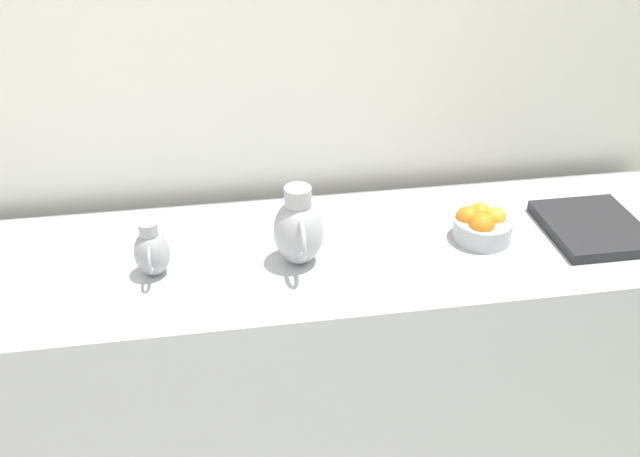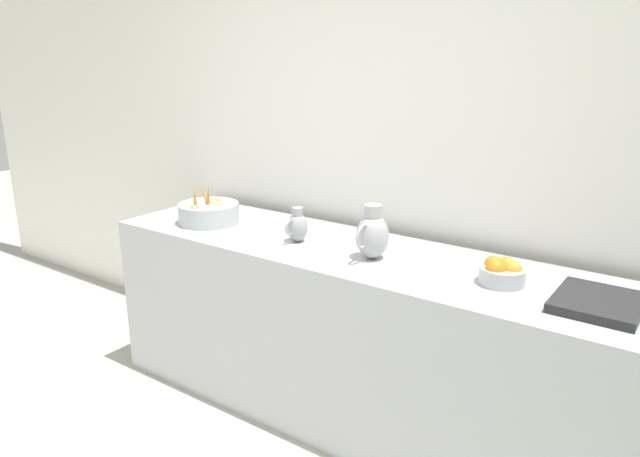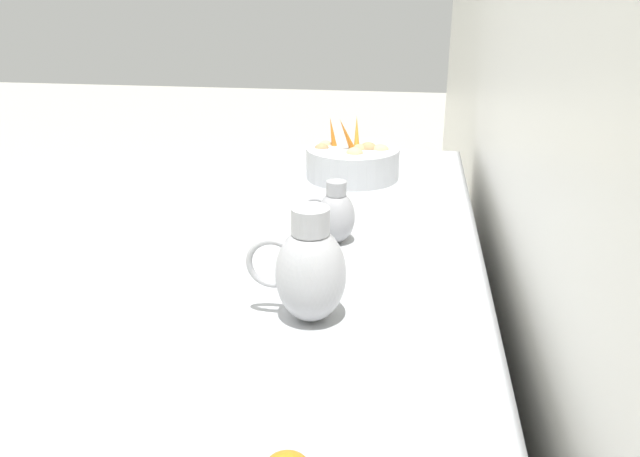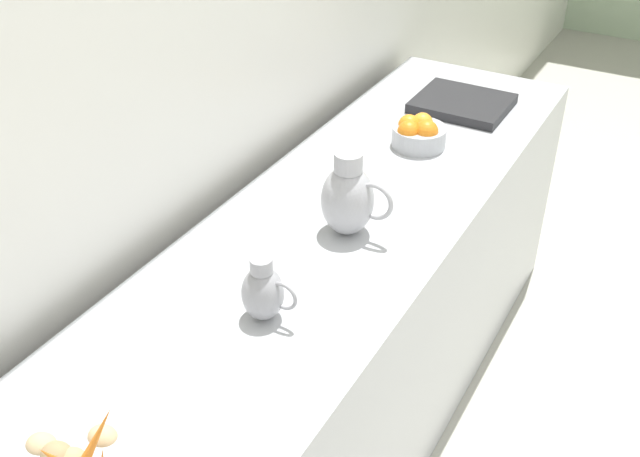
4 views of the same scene
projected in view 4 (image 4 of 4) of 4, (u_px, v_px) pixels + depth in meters
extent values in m
cube|color=#ADAFB5|center=(322.00, 353.00, 2.39)|extent=(0.69, 2.84, 0.90)
cone|color=orange|center=(94.00, 443.00, 1.32)|extent=(0.08, 0.10, 0.15)
ellipsoid|color=tan|center=(42.00, 446.00, 1.38)|extent=(0.06, 0.05, 0.04)
ellipsoid|color=tan|center=(103.00, 438.00, 1.40)|extent=(0.06, 0.05, 0.05)
ellipsoid|color=#9E7F56|center=(57.00, 456.00, 1.36)|extent=(0.06, 0.05, 0.05)
cylinder|color=#ADAFB5|center=(419.00, 137.00, 2.59)|extent=(0.18, 0.18, 0.07)
sphere|color=orange|center=(422.00, 123.00, 2.60)|extent=(0.07, 0.07, 0.07)
sphere|color=orange|center=(408.00, 132.00, 2.54)|extent=(0.08, 0.08, 0.08)
sphere|color=orange|center=(424.00, 130.00, 2.55)|extent=(0.07, 0.07, 0.07)
sphere|color=orange|center=(409.00, 125.00, 2.59)|extent=(0.07, 0.07, 0.07)
sphere|color=orange|center=(426.00, 132.00, 2.54)|extent=(0.08, 0.08, 0.08)
ellipsoid|color=#A3A3A8|center=(348.00, 200.00, 2.10)|extent=(0.15, 0.15, 0.21)
cylinder|color=#A3A3A8|center=(348.00, 162.00, 2.04)|extent=(0.08, 0.08, 0.06)
torus|color=#A3A3A8|center=(374.00, 202.00, 2.06)|extent=(0.11, 0.01, 0.11)
ellipsoid|color=#939399|center=(263.00, 293.00, 1.81)|extent=(0.10, 0.10, 0.15)
cylinder|color=#939399|center=(261.00, 265.00, 1.76)|extent=(0.06, 0.06, 0.04)
torus|color=#939399|center=(283.00, 296.00, 1.78)|extent=(0.08, 0.01, 0.08)
cube|color=#232326|center=(462.00, 103.00, 2.86)|extent=(0.34, 0.30, 0.04)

